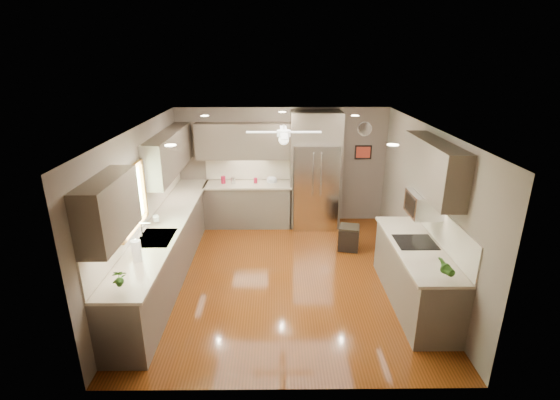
{
  "coord_description": "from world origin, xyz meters",
  "views": [
    {
      "loc": [
        -0.12,
        -6.04,
        3.53
      ],
      "look_at": [
        -0.06,
        0.6,
        1.14
      ],
      "focal_mm": 26.0,
      "sensor_mm": 36.0,
      "label": 1
    }
  ],
  "objects_px": {
    "potted_plant_left": "(118,278)",
    "paper_towel": "(137,251)",
    "potted_plant_right": "(445,267)",
    "microwave": "(424,204)",
    "canister_d": "(256,180)",
    "refrigerator": "(315,173)",
    "canister_b": "(233,181)",
    "soap_bottle": "(156,218)",
    "bowl": "(272,182)",
    "stool": "(349,238)",
    "canister_a": "(223,180)"
  },
  "relations": [
    {
      "from": "canister_a",
      "to": "canister_b",
      "type": "xyz_separation_m",
      "value": [
        0.21,
        -0.03,
        -0.01
      ]
    },
    {
      "from": "canister_d",
      "to": "refrigerator",
      "type": "height_order",
      "value": "refrigerator"
    },
    {
      "from": "stool",
      "to": "soap_bottle",
      "type": "bearing_deg",
      "value": -164.7
    },
    {
      "from": "potted_plant_left",
      "to": "canister_d",
      "type": "bearing_deg",
      "value": 71.46
    },
    {
      "from": "canister_b",
      "to": "microwave",
      "type": "relative_size",
      "value": 0.27
    },
    {
      "from": "potted_plant_left",
      "to": "paper_towel",
      "type": "relative_size",
      "value": 0.99
    },
    {
      "from": "soap_bottle",
      "to": "potted_plant_left",
      "type": "relative_size",
      "value": 0.58
    },
    {
      "from": "bowl",
      "to": "soap_bottle",
      "type": "bearing_deg",
      "value": -130.46
    },
    {
      "from": "refrigerator",
      "to": "microwave",
      "type": "relative_size",
      "value": 4.45
    },
    {
      "from": "potted_plant_right",
      "to": "stool",
      "type": "relative_size",
      "value": 0.68
    },
    {
      "from": "canister_a",
      "to": "potted_plant_right",
      "type": "bearing_deg",
      "value": -51.05
    },
    {
      "from": "soap_bottle",
      "to": "microwave",
      "type": "relative_size",
      "value": 0.33
    },
    {
      "from": "canister_a",
      "to": "paper_towel",
      "type": "relative_size",
      "value": 0.49
    },
    {
      "from": "stool",
      "to": "paper_towel",
      "type": "relative_size",
      "value": 1.44
    },
    {
      "from": "canister_d",
      "to": "soap_bottle",
      "type": "relative_size",
      "value": 0.61
    },
    {
      "from": "canister_d",
      "to": "potted_plant_right",
      "type": "bearing_deg",
      "value": -57.71
    },
    {
      "from": "canister_b",
      "to": "soap_bottle",
      "type": "bearing_deg",
      "value": -115.86
    },
    {
      "from": "potted_plant_left",
      "to": "refrigerator",
      "type": "height_order",
      "value": "refrigerator"
    },
    {
      "from": "bowl",
      "to": "microwave",
      "type": "distance_m",
      "value": 3.61
    },
    {
      "from": "soap_bottle",
      "to": "potted_plant_right",
      "type": "relative_size",
      "value": 0.59
    },
    {
      "from": "canister_a",
      "to": "potted_plant_left",
      "type": "distance_m",
      "value": 4.21
    },
    {
      "from": "canister_a",
      "to": "potted_plant_right",
      "type": "relative_size",
      "value": 0.5
    },
    {
      "from": "soap_bottle",
      "to": "potted_plant_right",
      "type": "bearing_deg",
      "value": -23.85
    },
    {
      "from": "refrigerator",
      "to": "soap_bottle",
      "type": "bearing_deg",
      "value": -142.8
    },
    {
      "from": "soap_bottle",
      "to": "potted_plant_right",
      "type": "distance_m",
      "value": 4.37
    },
    {
      "from": "bowl",
      "to": "paper_towel",
      "type": "distance_m",
      "value": 3.87
    },
    {
      "from": "canister_d",
      "to": "bowl",
      "type": "distance_m",
      "value": 0.35
    },
    {
      "from": "potted_plant_left",
      "to": "potted_plant_right",
      "type": "distance_m",
      "value": 3.89
    },
    {
      "from": "refrigerator",
      "to": "microwave",
      "type": "xyz_separation_m",
      "value": [
        1.33,
        -2.71,
        0.29
      ]
    },
    {
      "from": "paper_towel",
      "to": "soap_bottle",
      "type": "bearing_deg",
      "value": 94.45
    },
    {
      "from": "soap_bottle",
      "to": "potted_plant_left",
      "type": "distance_m",
      "value": 1.99
    },
    {
      "from": "canister_d",
      "to": "refrigerator",
      "type": "xyz_separation_m",
      "value": [
        1.26,
        -0.07,
        0.19
      ]
    },
    {
      "from": "potted_plant_left",
      "to": "microwave",
      "type": "height_order",
      "value": "microwave"
    },
    {
      "from": "stool",
      "to": "potted_plant_right",
      "type": "bearing_deg",
      "value": -76.07
    },
    {
      "from": "potted_plant_left",
      "to": "bowl",
      "type": "xyz_separation_m",
      "value": [
        1.74,
        4.16,
        -0.13
      ]
    },
    {
      "from": "canister_d",
      "to": "microwave",
      "type": "distance_m",
      "value": 3.82
    },
    {
      "from": "potted_plant_right",
      "to": "microwave",
      "type": "xyz_separation_m",
      "value": [
        0.1,
        1.16,
        0.38
      ]
    },
    {
      "from": "microwave",
      "to": "stool",
      "type": "distance_m",
      "value": 2.1
    },
    {
      "from": "potted_plant_right",
      "to": "bowl",
      "type": "distance_m",
      "value": 4.48
    },
    {
      "from": "canister_a",
      "to": "refrigerator",
      "type": "relative_size",
      "value": 0.06
    },
    {
      "from": "microwave",
      "to": "refrigerator",
      "type": "bearing_deg",
      "value": 116.09
    },
    {
      "from": "canister_d",
      "to": "potted_plant_right",
      "type": "xyz_separation_m",
      "value": [
        2.49,
        -3.93,
        0.1
      ]
    },
    {
      "from": "paper_towel",
      "to": "microwave",
      "type": "bearing_deg",
      "value": 9.45
    },
    {
      "from": "potted_plant_right",
      "to": "paper_towel",
      "type": "distance_m",
      "value": 3.93
    },
    {
      "from": "microwave",
      "to": "potted_plant_left",
      "type": "bearing_deg",
      "value": -160.86
    },
    {
      "from": "microwave",
      "to": "paper_towel",
      "type": "relative_size",
      "value": 1.72
    },
    {
      "from": "canister_b",
      "to": "refrigerator",
      "type": "height_order",
      "value": "refrigerator"
    },
    {
      "from": "stool",
      "to": "bowl",
      "type": "bearing_deg",
      "value": 139.45
    },
    {
      "from": "canister_b",
      "to": "canister_d",
      "type": "distance_m",
      "value": 0.47
    },
    {
      "from": "canister_b",
      "to": "refrigerator",
      "type": "distance_m",
      "value": 1.75
    }
  ]
}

